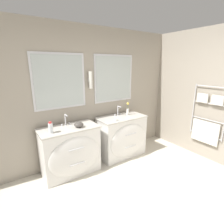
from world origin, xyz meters
TOP-DOWN VIEW (x-y plane):
  - wall_back at (0.00, 2.13)m, footprint 5.65×0.15m
  - wall_right at (2.05, 0.94)m, footprint 0.13×4.15m
  - vanity_left at (-0.50, 1.77)m, footprint 1.00×0.58m
  - vanity_right at (0.64, 1.77)m, footprint 1.00×0.58m
  - faucet_left at (-0.50, 1.93)m, footprint 0.17×0.13m
  - faucet_right at (0.64, 1.93)m, footprint 0.17×0.13m
  - toiletry_bottle at (-0.82, 1.72)m, footprint 0.07×0.07m
  - amenity_bowl at (-0.35, 1.72)m, footprint 0.16×0.16m
  - flower_vase at (0.83, 1.85)m, footprint 0.06×0.06m
  - soap_dish at (0.38, 1.65)m, footprint 0.09×0.06m

SIDE VIEW (x-z plane):
  - vanity_left at x=-0.50m, z-range 0.01..0.87m
  - vanity_right at x=0.64m, z-range 0.01..0.87m
  - soap_dish at x=0.38m, z-range 0.86..0.90m
  - amenity_bowl at x=-0.35m, z-range 0.86..0.96m
  - toiletry_bottle at x=-0.82m, z-range 0.86..1.04m
  - faucet_left at x=-0.50m, z-range 0.86..1.07m
  - faucet_right at x=0.64m, z-range 0.86..1.07m
  - flower_vase at x=0.83m, z-range 0.84..1.11m
  - wall_right at x=2.05m, z-range -0.01..2.59m
  - wall_back at x=0.00m, z-range 0.01..2.61m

